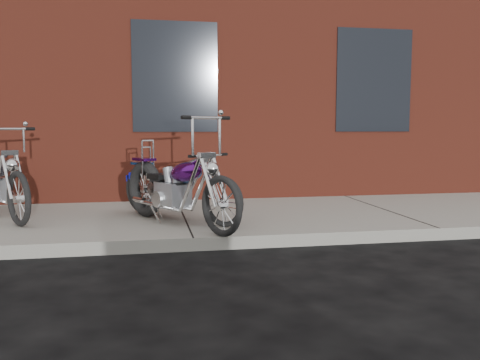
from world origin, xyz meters
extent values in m
plane|color=black|center=(0.00, 0.00, 0.00)|extent=(120.00, 120.00, 0.00)
cube|color=gray|center=(0.00, 1.50, 0.07)|extent=(22.00, 3.00, 0.15)
cube|color=maroon|center=(0.00, 8.00, 4.00)|extent=(22.00, 10.00, 8.00)
torus|color=black|center=(-0.44, 1.35, 0.53)|extent=(0.51, 0.74, 0.77)
torus|color=black|center=(0.40, -0.11, 0.50)|extent=(0.41, 0.64, 0.69)
cube|color=gray|center=(-0.10, 0.75, 0.52)|extent=(0.47, 0.52, 0.32)
ellipsoid|color=#410C59|center=(0.05, 0.49, 0.83)|extent=(0.53, 0.65, 0.33)
cube|color=black|center=(-0.23, 0.99, 0.74)|extent=(0.37, 0.39, 0.06)
cylinder|color=silver|center=(0.33, 0.01, 0.78)|extent=(0.19, 0.29, 0.58)
cylinder|color=silver|center=(0.26, 0.12, 1.49)|extent=(0.53, 0.32, 0.03)
cylinder|color=silver|center=(-0.39, 1.27, 0.94)|extent=(0.03, 0.03, 0.51)
cylinder|color=silver|center=(-0.10, 1.02, 0.39)|extent=(0.52, 0.86, 0.05)
torus|color=black|center=(-0.45, 1.63, 0.50)|extent=(0.55, 0.62, 0.70)
torus|color=black|center=(0.51, 0.46, 0.46)|extent=(0.45, 0.53, 0.63)
cube|color=gray|center=(-0.06, 1.15, 0.49)|extent=(0.46, 0.47, 0.29)
ellipsoid|color=blue|center=(0.11, 0.94, 0.77)|extent=(0.53, 0.57, 0.30)
cube|color=#BFB2A3|center=(-0.22, 1.35, 0.68)|extent=(0.35, 0.36, 0.06)
cylinder|color=silver|center=(0.44, 0.55, 0.72)|extent=(0.21, 0.24, 0.52)
cylinder|color=silver|center=(0.36, 0.64, 1.03)|extent=(0.43, 0.36, 0.03)
cylinder|color=silver|center=(-0.40, 1.57, 0.87)|extent=(0.03, 0.03, 0.46)
cylinder|color=silver|center=(-0.11, 1.39, 0.36)|extent=(0.59, 0.70, 0.05)
torus|color=black|center=(-1.97, 0.95, 0.50)|extent=(0.44, 0.63, 0.69)
ellipsoid|color=#23222A|center=(-2.35, 1.54, 0.83)|extent=(0.55, 0.65, 0.33)
cylinder|color=silver|center=(-2.05, 1.06, 0.78)|extent=(0.20, 0.28, 0.58)
cylinder|color=silver|center=(-2.12, 1.18, 1.36)|extent=(0.51, 0.34, 0.03)
cylinder|color=silver|center=(-2.53, 2.06, 0.39)|extent=(0.56, 0.84, 0.05)
camera|label=1|loc=(-0.51, -5.53, 1.37)|focal=38.00mm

